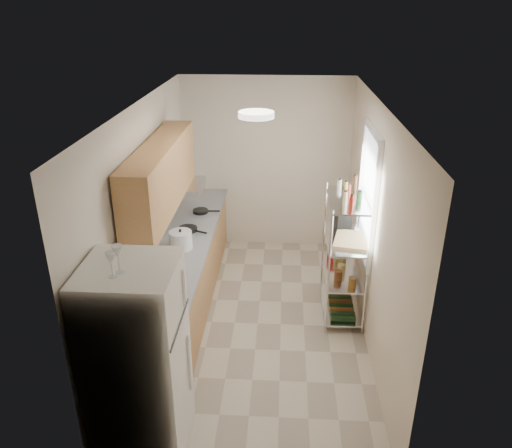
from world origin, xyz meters
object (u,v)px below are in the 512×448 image
(refrigerator, at_px, (138,361))
(espresso_machine, at_px, (342,216))
(cutting_board, at_px, (352,240))
(frying_pan_large, at_px, (188,229))
(rice_cooker, at_px, (181,240))

(refrigerator, bearing_deg, espresso_machine, 52.53)
(cutting_board, distance_m, espresso_machine, 0.42)
(frying_pan_large, height_order, espresso_machine, espresso_machine)
(refrigerator, relative_size, rice_cooker, 6.60)
(refrigerator, bearing_deg, cutting_board, 46.47)
(frying_pan_large, bearing_deg, espresso_machine, 23.04)
(rice_cooker, relative_size, espresso_machine, 0.88)
(refrigerator, height_order, cutting_board, refrigerator)
(rice_cooker, bearing_deg, espresso_machine, 13.68)
(refrigerator, bearing_deg, frying_pan_large, 91.13)
(refrigerator, distance_m, rice_cooker, 1.97)
(frying_pan_large, bearing_deg, cutting_board, 12.04)
(espresso_machine, bearing_deg, rice_cooker, -176.50)
(cutting_board, xyz_separation_m, espresso_machine, (-0.08, 0.39, 0.13))
(rice_cooker, distance_m, espresso_machine, 1.96)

